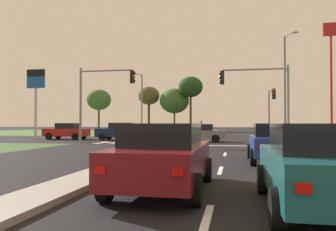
# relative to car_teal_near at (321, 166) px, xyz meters

# --- Properties ---
(ground_plane) EXTENTS (200.00, 200.00, 0.00)m
(ground_plane) POSITION_rel_car_teal_near_xyz_m (-5.50, 24.71, -0.80)
(ground_plane) COLOR black
(grass_verge_far_left) EXTENTS (35.00, 35.00, 0.01)m
(grass_verge_far_left) POSITION_rel_car_teal_near_xyz_m (-31.00, 49.21, -0.80)
(grass_verge_far_left) COLOR #476B38
(grass_verge_far_left) RESTS_ON ground
(median_island_near) EXTENTS (1.20, 22.00, 0.14)m
(median_island_near) POSITION_rel_car_teal_near_xyz_m (-5.50, 5.71, -0.73)
(median_island_near) COLOR gray
(median_island_near) RESTS_ON ground
(median_island_far) EXTENTS (1.20, 36.00, 0.14)m
(median_island_far) POSITION_rel_car_teal_near_xyz_m (-5.50, 49.71, -0.73)
(median_island_far) COLOR #ADA89E
(median_island_far) RESTS_ON ground
(lane_dash_near) EXTENTS (0.14, 2.00, 0.01)m
(lane_dash_near) POSITION_rel_car_teal_near_xyz_m (-2.00, -1.00, -0.80)
(lane_dash_near) COLOR silver
(lane_dash_near) RESTS_ON ground
(lane_dash_second) EXTENTS (0.14, 2.00, 0.01)m
(lane_dash_second) POSITION_rel_car_teal_near_xyz_m (-2.00, 5.00, -0.80)
(lane_dash_second) COLOR silver
(lane_dash_second) RESTS_ON ground
(lane_dash_third) EXTENTS (0.14, 2.00, 0.01)m
(lane_dash_third) POSITION_rel_car_teal_near_xyz_m (-2.00, 11.00, -0.80)
(lane_dash_third) COLOR silver
(lane_dash_third) RESTS_ON ground
(edge_line_right) EXTENTS (0.14, 24.00, 0.01)m
(edge_line_right) POSITION_rel_car_teal_near_xyz_m (1.35, 6.71, -0.80)
(edge_line_right) COLOR silver
(edge_line_right) RESTS_ON ground
(stop_bar_near) EXTENTS (6.40, 0.50, 0.01)m
(stop_bar_near) POSITION_rel_car_teal_near_xyz_m (-1.70, 17.71, -0.80)
(stop_bar_near) COLOR silver
(stop_bar_near) RESTS_ON ground
(crosswalk_bar_near) EXTENTS (0.70, 2.80, 0.01)m
(crosswalk_bar_near) POSITION_rel_car_teal_near_xyz_m (-11.90, 19.51, -0.80)
(crosswalk_bar_near) COLOR silver
(crosswalk_bar_near) RESTS_ON ground
(crosswalk_bar_second) EXTENTS (0.70, 2.80, 0.01)m
(crosswalk_bar_second) POSITION_rel_car_teal_near_xyz_m (-10.75, 19.51, -0.80)
(crosswalk_bar_second) COLOR silver
(crosswalk_bar_second) RESTS_ON ground
(crosswalk_bar_third) EXTENTS (0.70, 2.80, 0.01)m
(crosswalk_bar_third) POSITION_rel_car_teal_near_xyz_m (-9.60, 19.51, -0.80)
(crosswalk_bar_third) COLOR silver
(crosswalk_bar_third) RESTS_ON ground
(crosswalk_bar_fourth) EXTENTS (0.70, 2.80, 0.01)m
(crosswalk_bar_fourth) POSITION_rel_car_teal_near_xyz_m (-8.45, 19.51, -0.80)
(crosswalk_bar_fourth) COLOR silver
(crosswalk_bar_fourth) RESTS_ON ground
(crosswalk_bar_fifth) EXTENTS (0.70, 2.80, 0.01)m
(crosswalk_bar_fifth) POSITION_rel_car_teal_near_xyz_m (-7.30, 19.51, -0.80)
(crosswalk_bar_fifth) COLOR silver
(crosswalk_bar_fifth) RESTS_ON ground
(car_teal_near) EXTENTS (2.07, 4.31, 1.58)m
(car_teal_near) POSITION_rel_car_teal_near_xyz_m (0.00, 0.00, 0.00)
(car_teal_near) COLOR #19565B
(car_teal_near) RESTS_ON ground
(car_navy_second) EXTENTS (4.25, 1.96, 1.60)m
(car_navy_second) POSITION_rel_car_teal_near_xyz_m (-11.88, 23.85, 0.01)
(car_navy_second) COLOR #161E47
(car_navy_second) RESTS_ON ground
(car_blue_third) EXTENTS (2.01, 4.30, 1.57)m
(car_blue_third) POSITION_rel_car_teal_near_xyz_m (0.04, 7.83, -0.00)
(car_blue_third) COLOR navy
(car_blue_third) RESTS_ON ground
(car_maroon_fourth) EXTENTS (2.03, 4.47, 1.57)m
(car_maroon_fourth) POSITION_rel_car_teal_near_xyz_m (-3.17, 1.25, -0.00)
(car_maroon_fourth) COLOR maroon
(car_maroon_fourth) RESTS_ON ground
(car_red_fifth) EXTENTS (4.22, 2.03, 1.57)m
(car_red_fifth) POSITION_rel_car_teal_near_xyz_m (-17.45, 24.42, -0.00)
(car_red_fifth) COLOR #A31919
(car_red_fifth) RESTS_ON ground
(car_grey_sixth) EXTENTS (4.34, 2.02, 1.49)m
(car_grey_sixth) POSITION_rel_car_teal_near_xyz_m (-4.36, 22.45, -0.04)
(car_grey_sixth) COLOR slate
(car_grey_sixth) RESTS_ON ground
(traffic_signal_near_right) EXTENTS (4.79, 0.32, 5.58)m
(traffic_signal_near_right) POSITION_rel_car_teal_near_xyz_m (0.36, 18.11, 3.05)
(traffic_signal_near_right) COLOR gray
(traffic_signal_near_right) RESTS_ON ground
(traffic_signal_near_left) EXTENTS (4.45, 0.32, 5.79)m
(traffic_signal_near_left) POSITION_rel_car_teal_near_xyz_m (-11.53, 18.11, 3.16)
(traffic_signal_near_left) COLOR gray
(traffic_signal_near_left) RESTS_ON ground
(traffic_signal_far_right) EXTENTS (0.32, 4.99, 5.04)m
(traffic_signal_far_right) POSITION_rel_car_teal_near_xyz_m (2.10, 29.40, 2.71)
(traffic_signal_far_right) COLOR gray
(traffic_signal_far_right) RESTS_ON ground
(street_lamp_second) EXTENTS (0.93, 2.10, 8.88)m
(street_lamp_second) POSITION_rel_car_teal_near_xyz_m (2.69, 23.27, 4.17)
(street_lamp_second) COLOR gray
(street_lamp_second) RESTS_ON ground
(street_lamp_third) EXTENTS (0.75, 2.13, 8.08)m
(street_lamp_third) POSITION_rel_car_teal_near_xyz_m (-13.67, 37.84, 3.76)
(street_lamp_third) COLOR gray
(street_lamp_third) RESTS_ON ground
(pedestrian_at_median) EXTENTS (0.34, 0.34, 1.78)m
(pedestrian_at_median) POSITION_rel_car_teal_near_xyz_m (-5.31, 33.55, 0.42)
(pedestrian_at_median) COLOR maroon
(pedestrian_at_median) RESTS_ON median_island_far
(fastfood_pole_sign) EXTENTS (1.80, 0.40, 13.92)m
(fastfood_pole_sign) POSITION_rel_car_teal_near_xyz_m (10.21, 38.75, 9.15)
(fastfood_pole_sign) COLOR red
(fastfood_pole_sign) RESTS_ON ground
(fuel_price_totem) EXTENTS (1.80, 0.24, 6.75)m
(fuel_price_totem) POSITION_rel_car_teal_near_xyz_m (-20.33, 23.69, 4.14)
(fuel_price_totem) COLOR silver
(fuel_price_totem) RESTS_ON ground
(treeline_near) EXTENTS (4.71, 4.71, 8.09)m
(treeline_near) POSITION_rel_car_teal_near_xyz_m (-27.34, 56.91, 5.26)
(treeline_near) COLOR #423323
(treeline_near) RESTS_ON ground
(treeline_second) EXTENTS (4.04, 4.04, 8.48)m
(treeline_second) POSITION_rel_car_teal_near_xyz_m (-17.38, 57.07, 5.88)
(treeline_second) COLOR #423323
(treeline_second) RESTS_ON ground
(treeline_third) EXTENTS (5.48, 5.48, 8.04)m
(treeline_third) POSITION_rel_car_teal_near_xyz_m (-12.45, 56.99, 4.90)
(treeline_third) COLOR #423323
(treeline_third) RESTS_ON ground
(treeline_fourth) EXTENTS (4.41, 4.41, 10.00)m
(treeline_fourth) POSITION_rel_car_teal_near_xyz_m (-9.23, 55.64, 7.25)
(treeline_fourth) COLOR #423323
(treeline_fourth) RESTS_ON ground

